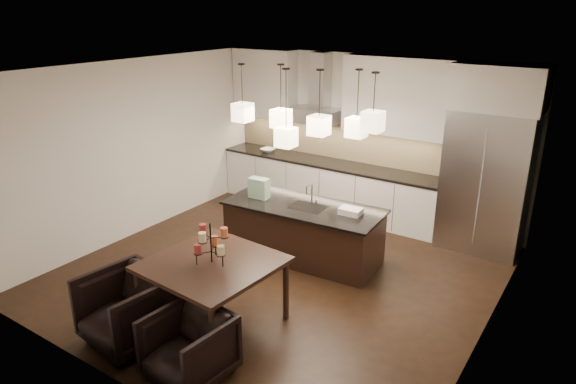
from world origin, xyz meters
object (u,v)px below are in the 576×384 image
Objects in this scene: dining_table at (214,293)px; armchair_right at (189,347)px; refrigerator at (486,182)px; armchair_left at (127,309)px; island_body at (303,233)px.

dining_table is 1.76× the size of armchair_right.
armchair_left is at bearing -119.75° from refrigerator.
refrigerator reaches higher than armchair_left.
armchair_left is 1.00m from armchair_right.
refrigerator is at bearing 36.68° from island_body.
island_body is 1.65× the size of dining_table.
armchair_right is (0.46, -2.87, -0.04)m from island_body.
dining_table is at bearing 120.97° from armchair_right.
armchair_left is (-2.63, -4.60, -0.67)m from refrigerator.
dining_table is at bearing 60.20° from armchair_left.
armchair_left is 1.15× the size of armchair_right.
refrigerator reaches higher than island_body.
island_body reaches higher than armchair_right.
refrigerator is at bearing 67.34° from armchair_left.
dining_table is at bearing -92.55° from island_body.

